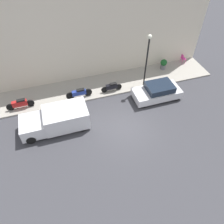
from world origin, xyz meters
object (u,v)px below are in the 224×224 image
(streetlamp, at_px, (147,54))
(potted_plant, at_px, (164,64))
(cafe_chair, at_px, (183,58))
(parked_car, at_px, (157,92))
(motorcycle_blue, at_px, (79,93))
(motorcycle_black, at_px, (112,87))
(motorcycle_red, at_px, (20,104))
(delivery_van, at_px, (56,120))

(streetlamp, xyz_separation_m, potted_plant, (1.91, -2.84, -2.64))
(streetlamp, xyz_separation_m, cafe_chair, (2.23, -5.09, -2.63))
(parked_car, bearing_deg, motorcycle_blue, 73.44)
(motorcycle_black, bearing_deg, parked_car, -118.41)
(parked_car, relative_size, cafe_chair, 4.16)
(streetlamp, bearing_deg, parked_car, -161.44)
(motorcycle_red, bearing_deg, delivery_van, -137.89)
(motorcycle_blue, bearing_deg, cafe_chair, -79.59)
(streetlamp, distance_m, cafe_chair, 6.15)
(motorcycle_red, xyz_separation_m, streetlamp, (-0.37, -10.26, 2.71))
(motorcycle_blue, xyz_separation_m, potted_plant, (1.65, -8.45, 0.09))
(potted_plant, bearing_deg, delivery_van, 111.96)
(motorcycle_red, distance_m, streetlamp, 10.62)
(motorcycle_red, bearing_deg, potted_plant, -83.29)
(motorcycle_red, xyz_separation_m, motorcycle_blue, (-0.11, -4.65, -0.01))
(delivery_van, distance_m, motorcycle_black, 5.62)
(motorcycle_blue, distance_m, streetlamp, 6.25)
(motorcycle_blue, distance_m, potted_plant, 8.61)
(motorcycle_black, distance_m, motorcycle_blue, 2.79)
(delivery_van, xyz_separation_m, cafe_chair, (4.60, -12.88, -0.15))
(cafe_chair, bearing_deg, parked_car, 129.71)
(motorcycle_black, xyz_separation_m, cafe_chair, (1.98, -7.92, 0.12))
(motorcycle_black, bearing_deg, delivery_van, 117.85)
(parked_car, relative_size, motorcycle_blue, 1.80)
(potted_plant, relative_size, cafe_chair, 1.07)
(motorcycle_red, height_order, motorcycle_blue, motorcycle_red)
(streetlamp, bearing_deg, motorcycle_red, 87.92)
(motorcycle_black, bearing_deg, cafe_chair, -75.96)
(parked_car, height_order, motorcycle_blue, parked_car)
(potted_plant, bearing_deg, motorcycle_black, 106.37)
(parked_car, xyz_separation_m, streetlamp, (1.56, 0.52, 2.65))
(motorcycle_blue, distance_m, cafe_chair, 10.89)
(cafe_chair, bearing_deg, motorcycle_black, 104.04)
(motorcycle_black, height_order, streetlamp, streetlamp)
(motorcycle_blue, relative_size, streetlamp, 0.45)
(parked_car, distance_m, potted_plant, 4.18)
(motorcycle_black, xyz_separation_m, potted_plant, (1.66, -5.66, 0.12))
(delivery_van, height_order, motorcycle_blue, delivery_van)
(motorcycle_black, height_order, potted_plant, potted_plant)
(motorcycle_blue, xyz_separation_m, streetlamp, (-0.26, -5.61, 2.72))
(parked_car, bearing_deg, delivery_van, 95.54)
(delivery_van, height_order, potted_plant, delivery_van)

